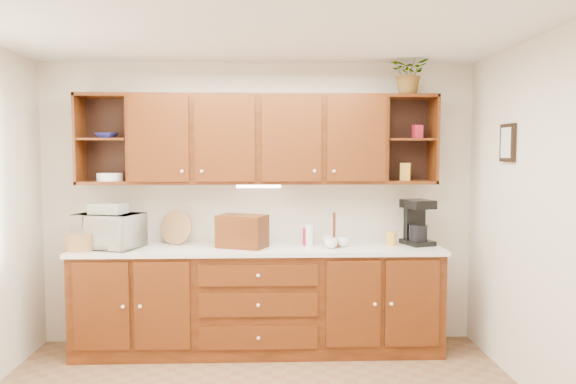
{
  "coord_description": "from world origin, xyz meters",
  "views": [
    {
      "loc": [
        0.08,
        -3.48,
        1.77
      ],
      "look_at": [
        0.25,
        1.15,
        1.45
      ],
      "focal_mm": 35.0,
      "sensor_mm": 36.0,
      "label": 1
    }
  ],
  "objects": [
    {
      "name": "coffee_maker",
      "position": [
        1.43,
        1.53,
        1.14
      ],
      "size": [
        0.29,
        0.34,
        0.41
      ],
      "rotation": [
        0.0,
        0.0,
        0.31
      ],
      "color": "black",
      "rests_on": "countertop"
    },
    {
      "name": "framed_picture",
      "position": [
        1.98,
        0.9,
        1.85
      ],
      "size": [
        0.03,
        0.24,
        0.3
      ],
      "primitive_type": "cube",
      "color": "black",
      "rests_on": "right_wall"
    },
    {
      "name": "back_wall",
      "position": [
        0.0,
        1.75,
        1.3
      ],
      "size": [
        4.0,
        0.0,
        4.0
      ],
      "primitive_type": "plane",
      "rotation": [
        1.57,
        0.0,
        0.0
      ],
      "color": "beige",
      "rests_on": "floor"
    },
    {
      "name": "canister_white",
      "position": [
        0.45,
        1.48,
        1.04
      ],
      "size": [
        0.09,
        0.09,
        0.2
      ],
      "primitive_type": "cylinder",
      "rotation": [
        0.0,
        0.0,
        -0.25
      ],
      "color": "white",
      "rests_on": "countertop"
    },
    {
      "name": "bowl_stack",
      "position": [
        -1.34,
        1.56,
        1.92
      ],
      "size": [
        0.22,
        0.22,
        0.05
      ],
      "primitive_type": "imported",
      "rotation": [
        0.0,
        0.0,
        -0.18
      ],
      "color": "navy",
      "rests_on": "upper_cabinets"
    },
    {
      "name": "wine_bottle",
      "position": [
        -0.19,
        1.57,
        1.08
      ],
      "size": [
        0.07,
        0.07,
        0.28
      ],
      "primitive_type": "cylinder",
      "rotation": [
        0.0,
        0.0,
        0.11
      ],
      "color": "black",
      "rests_on": "countertop"
    },
    {
      "name": "woven_tray",
      "position": [
        -0.75,
        1.61,
        0.95
      ],
      "size": [
        0.32,
        0.19,
        0.31
      ],
      "primitive_type": "cylinder",
      "rotation": [
        1.36,
        0.0,
        -0.35
      ],
      "color": "#A97D46",
      "rests_on": "countertop"
    },
    {
      "name": "towel_stack",
      "position": [
        -1.31,
        1.44,
        1.28
      ],
      "size": [
        0.33,
        0.27,
        0.09
      ],
      "primitive_type": "cube",
      "rotation": [
        0.0,
        0.0,
        -0.23
      ],
      "color": "#DFC869",
      "rests_on": "microwave"
    },
    {
      "name": "microwave",
      "position": [
        -1.31,
        1.44,
        1.09
      ],
      "size": [
        0.64,
        0.53,
        0.3
      ],
      "primitive_type": "imported",
      "rotation": [
        0.0,
        0.0,
        -0.35
      ],
      "color": "beige",
      "rests_on": "countertop"
    },
    {
      "name": "upper_cabinets",
      "position": [
        0.01,
        1.59,
        1.89
      ],
      "size": [
        3.2,
        0.33,
        0.8
      ],
      "color": "#341605",
      "rests_on": "back_wall"
    },
    {
      "name": "pantry_box_yellow",
      "position": [
        1.33,
        1.57,
        1.6
      ],
      "size": [
        0.11,
        0.1,
        0.16
      ],
      "primitive_type": "cube",
      "rotation": [
        0.0,
        0.0,
        -0.4
      ],
      "color": "gold",
      "rests_on": "upper_cabinets"
    },
    {
      "name": "potted_plant",
      "position": [
        1.35,
        1.52,
        2.48
      ],
      "size": [
        0.42,
        0.39,
        0.37
      ],
      "primitive_type": "imported",
      "rotation": [
        0.0,
        0.0,
        -0.36
      ],
      "color": "#999999",
      "rests_on": "upper_cabinets"
    },
    {
      "name": "undercabinet_light",
      "position": [
        0.0,
        1.53,
        1.47
      ],
      "size": [
        0.4,
        0.05,
        0.02
      ],
      "primitive_type": "cube",
      "color": "white",
      "rests_on": "upper_cabinets"
    },
    {
      "name": "mug_tree",
      "position": [
        0.67,
        1.41,
        0.99
      ],
      "size": [
        0.25,
        0.26,
        0.31
      ],
      "rotation": [
        0.0,
        0.0,
        0.06
      ],
      "color": "#341605",
      "rests_on": "countertop"
    },
    {
      "name": "right_wall",
      "position": [
        2.0,
        0.0,
        1.3
      ],
      "size": [
        0.0,
        3.5,
        3.5
      ],
      "primitive_type": "plane",
      "rotation": [
        1.57,
        0.0,
        -1.57
      ],
      "color": "beige",
      "rests_on": "floor"
    },
    {
      "name": "countertop",
      "position": [
        0.0,
        1.44,
        0.92
      ],
      "size": [
        3.24,
        0.64,
        0.04
      ],
      "primitive_type": "cube",
      "color": "white",
      "rests_on": "base_cabinets"
    },
    {
      "name": "bread_box",
      "position": [
        -0.14,
        1.41,
        1.08
      ],
      "size": [
        0.48,
        0.39,
        0.29
      ],
      "primitive_type": "cube",
      "rotation": [
        0.0,
        0.0,
        -0.4
      ],
      "color": "#341605",
      "rests_on": "countertop"
    },
    {
      "name": "ceiling",
      "position": [
        0.0,
        0.0,
        2.6
      ],
      "size": [
        4.0,
        4.0,
        0.0
      ],
      "primitive_type": "plane",
      "rotation": [
        3.14,
        0.0,
        0.0
      ],
      "color": "white",
      "rests_on": "back_wall"
    },
    {
      "name": "plate_stack",
      "position": [
        -1.32,
        1.56,
        1.56
      ],
      "size": [
        0.3,
        0.3,
        0.07
      ],
      "primitive_type": "cylinder",
      "rotation": [
        0.0,
        0.0,
        -0.38
      ],
      "color": "white",
      "rests_on": "upper_cabinets"
    },
    {
      "name": "canister_red",
      "position": [
        0.45,
        1.51,
        1.02
      ],
      "size": [
        0.13,
        0.13,
        0.15
      ],
      "primitive_type": "cylinder",
      "rotation": [
        0.0,
        0.0,
        -0.27
      ],
      "color": "#AA182A",
      "rests_on": "countertop"
    },
    {
      "name": "wicker_basket",
      "position": [
        -1.52,
        1.32,
        1.01
      ],
      "size": [
        0.25,
        0.25,
        0.14
      ],
      "primitive_type": "cylinder",
      "rotation": [
        0.0,
        0.0,
        0.03
      ],
      "color": "#A97D46",
      "rests_on": "countertop"
    },
    {
      "name": "base_cabinets",
      "position": [
        0.0,
        1.45,
        0.45
      ],
      "size": [
        3.2,
        0.6,
        0.9
      ],
      "primitive_type": "cube",
      "color": "#341605",
      "rests_on": "floor"
    },
    {
      "name": "canister_yellow",
      "position": [
        1.19,
        1.49,
        1.0
      ],
      "size": [
        0.12,
        0.12,
        0.12
      ],
      "primitive_type": "cylinder",
      "rotation": [
        0.0,
        0.0,
        -0.25
      ],
      "color": "gold",
      "rests_on": "countertop"
    },
    {
      "name": "pantry_box_red",
      "position": [
        1.44,
        1.56,
        1.96
      ],
      "size": [
        0.09,
        0.08,
        0.12
      ],
      "primitive_type": "cube",
      "rotation": [
        0.0,
        0.0,
        0.18
      ],
      "color": "#AA182A",
      "rests_on": "upper_cabinets"
    }
  ]
}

